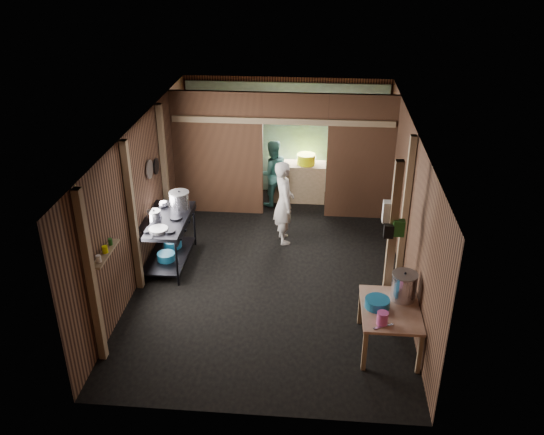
# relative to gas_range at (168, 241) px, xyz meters

# --- Properties ---
(floor) EXTENTS (4.50, 7.00, 0.00)m
(floor) POSITION_rel_gas_range_xyz_m (1.88, 0.01, -0.45)
(floor) COLOR black
(floor) RESTS_ON ground
(ceiling) EXTENTS (4.50, 7.00, 0.00)m
(ceiling) POSITION_rel_gas_range_xyz_m (1.88, 0.01, 2.15)
(ceiling) COLOR #2E2E2E
(ceiling) RESTS_ON ground
(wall_back) EXTENTS (4.50, 0.00, 2.60)m
(wall_back) POSITION_rel_gas_range_xyz_m (1.88, 3.51, 0.85)
(wall_back) COLOR brown
(wall_back) RESTS_ON ground
(wall_front) EXTENTS (4.50, 0.00, 2.60)m
(wall_front) POSITION_rel_gas_range_xyz_m (1.88, -3.49, 0.85)
(wall_front) COLOR brown
(wall_front) RESTS_ON ground
(wall_left) EXTENTS (0.00, 7.00, 2.60)m
(wall_left) POSITION_rel_gas_range_xyz_m (-0.37, 0.01, 0.85)
(wall_left) COLOR brown
(wall_left) RESTS_ON ground
(wall_right) EXTENTS (0.00, 7.00, 2.60)m
(wall_right) POSITION_rel_gas_range_xyz_m (4.13, 0.01, 0.85)
(wall_right) COLOR brown
(wall_right) RESTS_ON ground
(partition_left) EXTENTS (1.85, 0.10, 2.60)m
(partition_left) POSITION_rel_gas_range_xyz_m (0.55, 2.21, 0.85)
(partition_left) COLOR brown
(partition_left) RESTS_ON floor
(partition_right) EXTENTS (1.35, 0.10, 2.60)m
(partition_right) POSITION_rel_gas_range_xyz_m (3.46, 2.21, 0.85)
(partition_right) COLOR brown
(partition_right) RESTS_ON floor
(partition_header) EXTENTS (1.30, 0.10, 0.60)m
(partition_header) POSITION_rel_gas_range_xyz_m (2.13, 2.21, 1.85)
(partition_header) COLOR brown
(partition_header) RESTS_ON wall_back
(turquoise_panel) EXTENTS (4.40, 0.06, 2.50)m
(turquoise_panel) POSITION_rel_gas_range_xyz_m (1.88, 3.45, 0.80)
(turquoise_panel) COLOR #83BDBA
(turquoise_panel) RESTS_ON wall_back
(back_counter) EXTENTS (1.20, 0.50, 0.85)m
(back_counter) POSITION_rel_gas_range_xyz_m (2.18, 2.96, -0.03)
(back_counter) COLOR #9C7E5E
(back_counter) RESTS_ON floor
(wall_clock) EXTENTS (0.20, 0.03, 0.20)m
(wall_clock) POSITION_rel_gas_range_xyz_m (2.13, 3.41, 1.45)
(wall_clock) COLOR silver
(wall_clock) RESTS_ON wall_back
(post_left_a) EXTENTS (0.10, 0.12, 2.60)m
(post_left_a) POSITION_rel_gas_range_xyz_m (-0.30, -2.59, 0.85)
(post_left_a) COLOR #9C7E5E
(post_left_a) RESTS_ON floor
(post_left_b) EXTENTS (0.10, 0.12, 2.60)m
(post_left_b) POSITION_rel_gas_range_xyz_m (-0.30, -0.79, 0.85)
(post_left_b) COLOR #9C7E5E
(post_left_b) RESTS_ON floor
(post_left_c) EXTENTS (0.10, 0.12, 2.60)m
(post_left_c) POSITION_rel_gas_range_xyz_m (-0.30, 1.21, 0.85)
(post_left_c) COLOR #9C7E5E
(post_left_c) RESTS_ON floor
(post_right) EXTENTS (0.10, 0.12, 2.60)m
(post_right) POSITION_rel_gas_range_xyz_m (4.06, -0.19, 0.85)
(post_right) COLOR #9C7E5E
(post_right) RESTS_ON floor
(post_free) EXTENTS (0.12, 0.12, 2.60)m
(post_free) POSITION_rel_gas_range_xyz_m (3.73, -1.29, 0.85)
(post_free) COLOR #9C7E5E
(post_free) RESTS_ON floor
(cross_beam) EXTENTS (4.40, 0.12, 0.12)m
(cross_beam) POSITION_rel_gas_range_xyz_m (1.88, 2.16, 1.60)
(cross_beam) COLOR #9C7E5E
(cross_beam) RESTS_ON wall_left
(pan_lid_big) EXTENTS (0.03, 0.34, 0.34)m
(pan_lid_big) POSITION_rel_gas_range_xyz_m (-0.33, 0.41, 1.20)
(pan_lid_big) COLOR gray
(pan_lid_big) RESTS_ON wall_left
(pan_lid_small) EXTENTS (0.03, 0.30, 0.30)m
(pan_lid_small) POSITION_rel_gas_range_xyz_m (-0.33, 0.81, 1.10)
(pan_lid_small) COLOR black
(pan_lid_small) RESTS_ON wall_left
(wall_shelf) EXTENTS (0.14, 0.80, 0.03)m
(wall_shelf) POSITION_rel_gas_range_xyz_m (-0.27, -2.09, 0.95)
(wall_shelf) COLOR #9C7E5E
(wall_shelf) RESTS_ON wall_left
(jar_white) EXTENTS (0.07, 0.07, 0.10)m
(jar_white) POSITION_rel_gas_range_xyz_m (-0.27, -2.34, 1.01)
(jar_white) COLOR silver
(jar_white) RESTS_ON wall_shelf
(jar_yellow) EXTENTS (0.08, 0.08, 0.10)m
(jar_yellow) POSITION_rel_gas_range_xyz_m (-0.27, -2.09, 1.01)
(jar_yellow) COLOR #EAF60A
(jar_yellow) RESTS_ON wall_shelf
(jar_green) EXTENTS (0.06, 0.06, 0.10)m
(jar_green) POSITION_rel_gas_range_xyz_m (-0.27, -1.87, 1.01)
(jar_green) COLOR #1F5D1E
(jar_green) RESTS_ON wall_shelf
(bag_white) EXTENTS (0.22, 0.15, 0.32)m
(bag_white) POSITION_rel_gas_range_xyz_m (3.68, -1.21, 1.33)
(bag_white) COLOR silver
(bag_white) RESTS_ON post_free
(bag_green) EXTENTS (0.16, 0.12, 0.24)m
(bag_green) POSITION_rel_gas_range_xyz_m (3.80, -1.35, 1.15)
(bag_green) COLOR #1F5D1E
(bag_green) RESTS_ON post_free
(bag_black) EXTENTS (0.14, 0.10, 0.20)m
(bag_black) POSITION_rel_gas_range_xyz_m (3.66, -1.37, 1.10)
(bag_black) COLOR black
(bag_black) RESTS_ON post_free
(gas_range) EXTENTS (0.79, 1.54, 0.91)m
(gas_range) POSITION_rel_gas_range_xyz_m (0.00, 0.00, 0.00)
(gas_range) COLOR black
(gas_range) RESTS_ON floor
(prep_table) EXTENTS (0.82, 1.13, 0.66)m
(prep_table) POSITION_rel_gas_range_xyz_m (3.71, -2.00, -0.12)
(prep_table) COLOR tan
(prep_table) RESTS_ON floor
(stove_pot_large) EXTENTS (0.38, 0.38, 0.36)m
(stove_pot_large) POSITION_rel_gas_range_xyz_m (0.17, 0.38, 0.61)
(stove_pot_large) COLOR silver
(stove_pot_large) RESTS_ON gas_range
(stove_pot_med) EXTENTS (0.25, 0.25, 0.21)m
(stove_pot_med) POSITION_rel_gas_range_xyz_m (-0.17, -0.10, 0.54)
(stove_pot_med) COLOR silver
(stove_pot_med) RESTS_ON gas_range
(stove_saucepan) EXTENTS (0.17, 0.17, 0.09)m
(stove_saucepan) POSITION_rel_gas_range_xyz_m (-0.17, 0.48, 0.50)
(stove_saucepan) COLOR silver
(stove_saucepan) RESTS_ON gas_range
(frying_pan) EXTENTS (0.41, 0.59, 0.07)m
(frying_pan) POSITION_rel_gas_range_xyz_m (0.00, -0.47, 0.48)
(frying_pan) COLOR gray
(frying_pan) RESTS_ON gas_range
(blue_tub_front) EXTENTS (0.32, 0.32, 0.13)m
(blue_tub_front) POSITION_rel_gas_range_xyz_m (0.00, -0.18, -0.21)
(blue_tub_front) COLOR #196997
(blue_tub_front) RESTS_ON gas_range
(blue_tub_back) EXTENTS (0.33, 0.33, 0.13)m
(blue_tub_back) POSITION_rel_gas_range_xyz_m (0.00, 0.29, -0.21)
(blue_tub_back) COLOR #196997
(blue_tub_back) RESTS_ON gas_range
(stock_pot) EXTENTS (0.48, 0.48, 0.44)m
(stock_pot) POSITION_rel_gas_range_xyz_m (3.90, -1.75, 0.41)
(stock_pot) COLOR silver
(stock_pot) RESTS_ON prep_table
(wash_basin) EXTENTS (0.38, 0.38, 0.13)m
(wash_basin) POSITION_rel_gas_range_xyz_m (3.52, -1.99, 0.28)
(wash_basin) COLOR #196997
(wash_basin) RESTS_ON prep_table
(pink_bucket) EXTENTS (0.20, 0.20, 0.18)m
(pink_bucket) POSITION_rel_gas_range_xyz_m (3.56, -2.37, 0.30)
(pink_bucket) COLOR #D352A6
(pink_bucket) RESTS_ON prep_table
(knife) EXTENTS (0.29, 0.15, 0.01)m
(knife) POSITION_rel_gas_range_xyz_m (3.57, -2.44, 0.22)
(knife) COLOR silver
(knife) RESTS_ON prep_table
(yellow_tub) EXTENTS (0.40, 0.40, 0.22)m
(yellow_tub) POSITION_rel_gas_range_xyz_m (2.35, 2.96, 0.51)
(yellow_tub) COLOR #EAF60A
(yellow_tub) RESTS_ON back_counter
(cook) EXTENTS (0.54, 0.68, 1.63)m
(cook) POSITION_rel_gas_range_xyz_m (2.00, 1.03, 0.36)
(cook) COLOR beige
(cook) RESTS_ON floor
(worker_back) EXTENTS (0.87, 0.79, 1.47)m
(worker_back) POSITION_rel_gas_range_xyz_m (1.64, 2.64, 0.28)
(worker_back) COLOR #3A7D76
(worker_back) RESTS_ON floor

